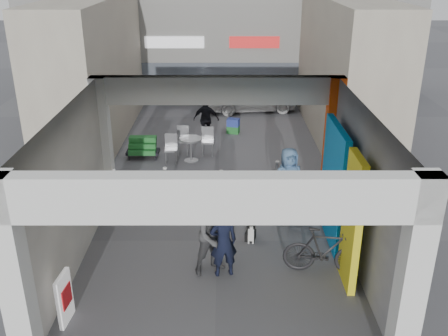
{
  "coord_description": "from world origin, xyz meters",
  "views": [
    {
      "loc": [
        0.16,
        -10.27,
        6.24
      ],
      "look_at": [
        0.16,
        1.0,
        1.46
      ],
      "focal_mm": 40.0,
      "sensor_mm": 36.0,
      "label": 1
    }
  ],
  "objects_px": {
    "produce_stand": "(143,150)",
    "bicycle_rear": "(325,251)",
    "border_collie": "(251,232)",
    "bicycle_front": "(308,204)",
    "man_with_dog": "(223,242)",
    "cafe_set": "(188,148)",
    "man_back_turned": "(214,234)",
    "man_elderly": "(288,180)",
    "man_crates": "(206,119)",
    "white_van": "(250,95)"
  },
  "relations": [
    {
      "from": "produce_stand",
      "to": "bicycle_rear",
      "type": "height_order",
      "value": "bicycle_rear"
    },
    {
      "from": "border_collie",
      "to": "bicycle_front",
      "type": "height_order",
      "value": "bicycle_front"
    },
    {
      "from": "border_collie",
      "to": "man_with_dog",
      "type": "distance_m",
      "value": 1.58
    },
    {
      "from": "border_collie",
      "to": "man_with_dog",
      "type": "xyz_separation_m",
      "value": [
        -0.64,
        -1.34,
        0.56
      ]
    },
    {
      "from": "cafe_set",
      "to": "man_back_turned",
      "type": "relative_size",
      "value": 0.88
    },
    {
      "from": "man_with_dog",
      "to": "man_elderly",
      "type": "bearing_deg",
      "value": -133.5
    },
    {
      "from": "man_crates",
      "to": "bicycle_rear",
      "type": "bearing_deg",
      "value": 113.11
    },
    {
      "from": "man_with_dog",
      "to": "man_elderly",
      "type": "xyz_separation_m",
      "value": [
        1.69,
        2.91,
        0.09
      ]
    },
    {
      "from": "man_crates",
      "to": "white_van",
      "type": "bearing_deg",
      "value": -110.41
    },
    {
      "from": "cafe_set",
      "to": "man_back_turned",
      "type": "distance_m",
      "value": 6.69
    },
    {
      "from": "man_back_turned",
      "to": "bicycle_rear",
      "type": "height_order",
      "value": "man_back_turned"
    },
    {
      "from": "produce_stand",
      "to": "bicycle_front",
      "type": "distance_m",
      "value": 6.53
    },
    {
      "from": "border_collie",
      "to": "man_with_dog",
      "type": "relative_size",
      "value": 0.38
    },
    {
      "from": "man_elderly",
      "to": "man_crates",
      "type": "height_order",
      "value": "man_elderly"
    },
    {
      "from": "bicycle_rear",
      "to": "white_van",
      "type": "bearing_deg",
      "value": 12.73
    },
    {
      "from": "white_van",
      "to": "bicycle_front",
      "type": "bearing_deg",
      "value": 177.59
    },
    {
      "from": "man_back_turned",
      "to": "bicycle_rear",
      "type": "relative_size",
      "value": 1.0
    },
    {
      "from": "border_collie",
      "to": "man_with_dog",
      "type": "bearing_deg",
      "value": -100.87
    },
    {
      "from": "man_back_turned",
      "to": "man_elderly",
      "type": "bearing_deg",
      "value": 26.31
    },
    {
      "from": "produce_stand",
      "to": "white_van",
      "type": "xyz_separation_m",
      "value": [
        3.87,
        5.62,
        0.4
      ]
    },
    {
      "from": "man_back_turned",
      "to": "man_elderly",
      "type": "distance_m",
      "value": 3.36
    },
    {
      "from": "man_with_dog",
      "to": "man_elderly",
      "type": "height_order",
      "value": "man_elderly"
    },
    {
      "from": "bicycle_rear",
      "to": "produce_stand",
      "type": "bearing_deg",
      "value": 44.4
    },
    {
      "from": "produce_stand",
      "to": "cafe_set",
      "type": "bearing_deg",
      "value": -15.61
    },
    {
      "from": "cafe_set",
      "to": "border_collie",
      "type": "bearing_deg",
      "value": -71.14
    },
    {
      "from": "cafe_set",
      "to": "man_back_turned",
      "type": "bearing_deg",
      "value": -81.41
    },
    {
      "from": "bicycle_rear",
      "to": "man_elderly",
      "type": "bearing_deg",
      "value": 17.35
    },
    {
      "from": "man_with_dog",
      "to": "bicycle_rear",
      "type": "xyz_separation_m",
      "value": [
        2.15,
        0.06,
        -0.26
      ]
    },
    {
      "from": "man_elderly",
      "to": "white_van",
      "type": "distance_m",
      "value": 9.4
    },
    {
      "from": "cafe_set",
      "to": "man_with_dog",
      "type": "distance_m",
      "value": 6.85
    },
    {
      "from": "cafe_set",
      "to": "man_with_dog",
      "type": "xyz_separation_m",
      "value": [
        1.2,
        -6.73,
        0.46
      ]
    },
    {
      "from": "man_back_turned",
      "to": "white_van",
      "type": "distance_m",
      "value": 12.24
    },
    {
      "from": "produce_stand",
      "to": "bicycle_rear",
      "type": "xyz_separation_m",
      "value": [
        4.85,
        -6.61,
        0.25
      ]
    },
    {
      "from": "border_collie",
      "to": "bicycle_front",
      "type": "distance_m",
      "value": 1.81
    },
    {
      "from": "cafe_set",
      "to": "bicycle_rear",
      "type": "xyz_separation_m",
      "value": [
        3.35,
        -6.66,
        0.2
      ]
    },
    {
      "from": "man_with_dog",
      "to": "man_crates",
      "type": "bearing_deg",
      "value": -99.15
    },
    {
      "from": "bicycle_rear",
      "to": "border_collie",
      "type": "bearing_deg",
      "value": 57.95
    },
    {
      "from": "man_back_turned",
      "to": "bicycle_front",
      "type": "xyz_separation_m",
      "value": [
        2.35,
        2.18,
        -0.4
      ]
    },
    {
      "from": "bicycle_front",
      "to": "white_van",
      "type": "distance_m",
      "value": 10.03
    },
    {
      "from": "border_collie",
      "to": "bicycle_front",
      "type": "relative_size",
      "value": 0.32
    },
    {
      "from": "produce_stand",
      "to": "border_collie",
      "type": "distance_m",
      "value": 6.3
    },
    {
      "from": "man_elderly",
      "to": "man_crates",
      "type": "bearing_deg",
      "value": 98.76
    },
    {
      "from": "man_back_turned",
      "to": "bicycle_rear",
      "type": "bearing_deg",
      "value": -31.22
    },
    {
      "from": "white_van",
      "to": "man_elderly",
      "type": "bearing_deg",
      "value": 175.14
    },
    {
      "from": "cafe_set",
      "to": "produce_stand",
      "type": "xyz_separation_m",
      "value": [
        -1.5,
        -0.05,
        -0.05
      ]
    },
    {
      "from": "border_collie",
      "to": "man_back_turned",
      "type": "xyz_separation_m",
      "value": [
        -0.85,
        -1.2,
        0.65
      ]
    },
    {
      "from": "bicycle_front",
      "to": "bicycle_rear",
      "type": "bearing_deg",
      "value": 163.99
    },
    {
      "from": "bicycle_rear",
      "to": "bicycle_front",
      "type": "bearing_deg",
      "value": 8.15
    },
    {
      "from": "produce_stand",
      "to": "man_back_turned",
      "type": "bearing_deg",
      "value": -86.48
    },
    {
      "from": "man_elderly",
      "to": "bicycle_front",
      "type": "distance_m",
      "value": 0.85
    }
  ]
}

